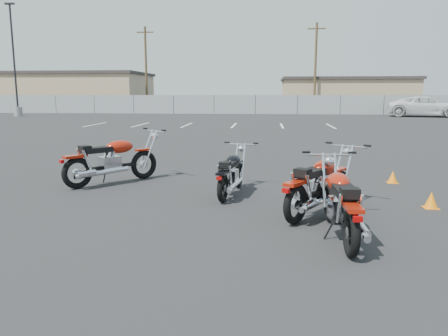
# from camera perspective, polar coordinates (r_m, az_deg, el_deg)

# --- Properties ---
(ground) EXTENTS (120.00, 120.00, 0.00)m
(ground) POSITION_cam_1_polar(r_m,az_deg,el_deg) (7.77, -1.89, -5.46)
(ground) COLOR black
(ground) RESTS_ON ground
(motorcycle_front_red) EXTENTS (1.98, 2.10, 1.19)m
(motorcycle_front_red) POSITION_cam_1_polar(r_m,az_deg,el_deg) (10.18, -14.44, 1.01)
(motorcycle_front_red) COLOR black
(motorcycle_front_red) RESTS_ON ground
(motorcycle_second_black) EXTENTS (0.76, 1.98, 0.97)m
(motorcycle_second_black) POSITION_cam_1_polar(r_m,az_deg,el_deg) (8.81, 1.00, -0.68)
(motorcycle_second_black) COLOR black
(motorcycle_second_black) RESTS_ON ground
(motorcycle_third_red) EXTENTS (1.65, 2.12, 1.12)m
(motorcycle_third_red) POSITION_cam_1_polar(r_m,az_deg,el_deg) (7.56, 12.39, -2.13)
(motorcycle_third_red) COLOR black
(motorcycle_third_red) RESTS_ON ground
(motorcycle_rear_red) EXTENTS (0.87, 2.26, 1.10)m
(motorcycle_rear_red) POSITION_cam_1_polar(r_m,az_deg,el_deg) (6.40, 15.03, -4.48)
(motorcycle_rear_red) COLOR black
(motorcycle_rear_red) RESTS_ON ground
(training_cone_near) EXTENTS (0.23, 0.23, 0.28)m
(training_cone_near) POSITION_cam_1_polar(r_m,az_deg,el_deg) (10.72, 21.17, -1.09)
(training_cone_near) COLOR orange
(training_cone_near) RESTS_ON ground
(training_cone_far) EXTENTS (0.25, 0.25, 0.30)m
(training_cone_far) POSITION_cam_1_polar(r_m,az_deg,el_deg) (8.67, 25.44, -3.79)
(training_cone_far) COLOR orange
(training_cone_far) RESTS_ON ground
(light_pole_west) EXTENTS (0.80, 0.70, 9.46)m
(light_pole_west) POSITION_cam_1_polar(r_m,az_deg,el_deg) (42.35, -25.50, 9.38)
(light_pole_west) COLOR gray
(light_pole_west) RESTS_ON ground
(chainlink_fence) EXTENTS (80.06, 0.06, 1.80)m
(chainlink_fence) POSITION_cam_1_polar(r_m,az_deg,el_deg) (42.46, 4.12, 8.26)
(chainlink_fence) COLOR gray
(chainlink_fence) RESTS_ON ground
(tan_building_west) EXTENTS (18.40, 10.40, 4.30)m
(tan_building_west) POSITION_cam_1_polar(r_m,az_deg,el_deg) (54.50, -19.82, 9.38)
(tan_building_west) COLOR tan
(tan_building_west) RESTS_ON ground
(tan_building_east) EXTENTS (14.40, 9.40, 3.70)m
(tan_building_east) POSITION_cam_1_polar(r_m,az_deg,el_deg) (52.22, 15.55, 9.28)
(tan_building_east) COLOR tan
(tan_building_east) RESTS_ON ground
(utility_pole_b) EXTENTS (1.80, 0.24, 9.00)m
(utility_pole_b) POSITION_cam_1_polar(r_m,az_deg,el_deg) (49.24, -10.15, 12.76)
(utility_pole_b) COLOR #453520
(utility_pole_b) RESTS_ON ground
(utility_pole_c) EXTENTS (1.80, 0.24, 9.00)m
(utility_pole_c) POSITION_cam_1_polar(r_m,az_deg,el_deg) (46.78, 11.85, 12.87)
(utility_pole_c) COLOR #453520
(utility_pole_c) RESTS_ON ground
(parking_line_stripes) EXTENTS (15.12, 4.00, 0.01)m
(parking_line_stripes) POSITION_cam_1_polar(r_m,az_deg,el_deg) (27.72, -1.81, 5.60)
(parking_line_stripes) COLOR silver
(parking_line_stripes) RESTS_ON ground
(white_van) EXTENTS (4.69, 7.70, 2.73)m
(white_van) POSITION_cam_1_polar(r_m,az_deg,el_deg) (41.37, 24.96, 7.99)
(white_van) COLOR silver
(white_van) RESTS_ON ground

